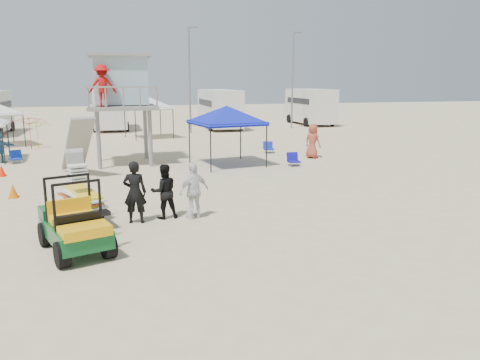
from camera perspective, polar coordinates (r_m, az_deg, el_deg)
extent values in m
plane|color=beige|center=(10.48, 1.67, -10.45)|extent=(140.00, 140.00, 0.00)
cube|color=#0C4D20|center=(11.82, -19.46, -5.89)|extent=(1.83, 2.57, 0.41)
cube|color=#F0A80C|center=(11.75, -19.55, -4.72)|extent=(1.21, 0.95, 0.22)
cylinder|color=black|center=(11.15, -22.32, -8.33)|extent=(0.44, 0.65, 0.59)
cube|color=black|center=(14.05, -18.79, -3.43)|extent=(1.64, 1.97, 0.11)
cylinder|color=black|center=(14.14, -20.72, -4.29)|extent=(0.31, 0.48, 0.45)
imported|color=black|center=(13.61, -12.70, -1.46)|extent=(0.73, 0.56, 1.80)
imported|color=black|center=(13.93, -9.24, -1.38)|extent=(0.86, 0.70, 1.63)
imported|color=white|center=(13.79, -5.62, -1.33)|extent=(1.06, 0.77, 1.67)
cylinder|color=gray|center=(22.46, -16.94, 4.66)|extent=(0.19, 0.19, 2.67)
cube|color=gray|center=(23.50, -14.19, 8.60)|extent=(3.28, 3.28, 0.17)
cube|color=#97B7C2|center=(23.78, -14.37, 11.64)|extent=(2.51, 2.20, 2.24)
imported|color=#B20F0F|center=(22.40, -16.49, 10.94)|extent=(1.21, 0.70, 1.87)
cylinder|color=black|center=(20.87, -4.46, 3.84)|extent=(0.06, 0.06, 2.10)
pyramid|color=#101EB7|center=(22.35, -1.64, 9.05)|extent=(3.45, 3.45, 0.80)
cube|color=#101EB7|center=(22.41, -1.63, 7.01)|extent=(3.45, 3.45, 0.18)
cylinder|color=black|center=(32.61, -13.26, 6.56)|extent=(0.06, 0.06, 2.18)
pyramid|color=silver|center=(33.91, -11.20, 9.96)|extent=(3.42, 3.42, 0.80)
cube|color=silver|center=(33.94, -11.14, 8.61)|extent=(3.42, 3.42, 0.18)
imported|color=red|center=(30.52, -24.26, 5.26)|extent=(2.76, 2.78, 1.95)
imported|color=gold|center=(30.82, -23.46, 5.10)|extent=(2.05, 2.08, 1.65)
cone|color=orange|center=(18.09, -25.93, -1.20)|extent=(0.34, 0.34, 0.50)
cone|color=#FD2207|center=(22.37, -27.06, 1.02)|extent=(0.34, 0.34, 0.50)
cube|color=#1031AE|center=(25.63, -25.71, 2.32)|extent=(0.71, 0.69, 0.06)
cube|color=#1031AE|center=(25.83, -25.66, 2.85)|extent=(0.56, 0.40, 0.44)
cylinder|color=#B2B2B7|center=(25.49, -26.25, 1.96)|extent=(0.03, 0.03, 0.20)
cube|color=#130E9C|center=(22.50, 6.60, 2.25)|extent=(0.58, 0.54, 0.06)
cube|color=#130E9C|center=(22.69, 6.39, 2.85)|extent=(0.55, 0.21, 0.44)
cylinder|color=#B2B2B7|center=(22.26, 6.26, 1.84)|extent=(0.03, 0.03, 0.20)
cube|color=#1024B1|center=(26.48, 3.56, 3.77)|extent=(0.69, 0.66, 0.06)
cube|color=#1024B1|center=(26.68, 3.40, 4.27)|extent=(0.57, 0.36, 0.44)
cylinder|color=#B2B2B7|center=(26.25, 3.24, 3.43)|extent=(0.03, 0.03, 0.20)
cube|color=silver|center=(40.83, -15.54, 8.41)|extent=(2.50, 6.50, 3.00)
cube|color=black|center=(40.81, -15.58, 9.04)|extent=(2.54, 5.20, 0.50)
cylinder|color=black|center=(38.88, -17.29, 6.15)|extent=(0.25, 0.80, 0.80)
cube|color=silver|center=(40.31, -2.51, 8.79)|extent=(2.50, 7.00, 3.00)
cube|color=black|center=(40.28, -2.51, 9.43)|extent=(2.54, 5.60, 0.50)
cylinder|color=black|center=(37.96, -3.60, 6.54)|extent=(0.25, 0.80, 0.80)
cube|color=silver|center=(44.55, 8.56, 8.97)|extent=(2.50, 6.60, 3.00)
cube|color=black|center=(44.53, 8.58, 9.55)|extent=(2.54, 5.28, 0.50)
cylinder|color=black|center=(42.21, 8.09, 6.99)|extent=(0.25, 0.80, 0.80)
cylinder|color=slate|center=(36.73, -6.16, 11.93)|extent=(0.14, 0.14, 8.00)
cylinder|color=slate|center=(40.57, 6.42, 11.93)|extent=(0.14, 0.14, 8.00)
imported|color=#A84330|center=(24.91, 8.84, 4.71)|extent=(0.96, 1.05, 1.80)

